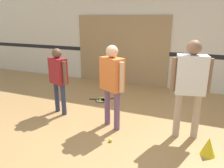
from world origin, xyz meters
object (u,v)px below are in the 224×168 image
object	(u,v)px
person_student_left	(58,74)
person_student_right	(191,80)
person_instructor	(112,78)
training_cone	(208,147)
racket_second_spare	(102,100)
tennis_ball_by_spare_racket	(100,100)
racket_spare_on_floor	(102,99)
tennis_ball_near_instructor	(111,140)

from	to	relation	value
person_student_left	person_student_right	size ratio (longest dim) A/B	0.84
person_instructor	training_cone	bearing A→B (deg)	18.89
racket_second_spare	tennis_ball_by_spare_racket	world-z (taller)	tennis_ball_by_spare_racket
racket_spare_on_floor	tennis_ball_near_instructor	xyz separation A→B (m)	(0.98, -1.75, 0.02)
racket_second_spare	tennis_ball_near_instructor	size ratio (longest dim) A/B	7.54
person_instructor	racket_second_spare	bearing A→B (deg)	151.74
person_student_left	training_cone	world-z (taller)	person_student_left
tennis_ball_by_spare_racket	person_instructor	bearing A→B (deg)	-55.07
person_student_left	tennis_ball_near_instructor	xyz separation A→B (m)	(1.49, -0.68, -0.86)
tennis_ball_by_spare_racket	training_cone	xyz separation A→B (m)	(2.51, -1.41, 0.12)
training_cone	tennis_ball_near_instructor	bearing A→B (deg)	-171.62
racket_spare_on_floor	racket_second_spare	world-z (taller)	same
person_student_left	training_cone	bearing A→B (deg)	13.16
person_instructor	training_cone	distance (m)	1.93
person_student_left	person_student_right	bearing A→B (deg)	21.42
tennis_ball_near_instructor	person_instructor	bearing A→B (deg)	109.66
person_student_left	person_instructor	bearing A→B (deg)	14.51
racket_second_spare	training_cone	size ratio (longest dim) A/B	1.66
person_instructor	person_student_left	xyz separation A→B (m)	(-1.30, 0.16, -0.09)
person_student_right	racket_spare_on_floor	distance (m)	2.61
person_student_right	training_cone	bearing A→B (deg)	118.33
person_student_left	racket_spare_on_floor	bearing A→B (deg)	86.22
person_instructor	racket_second_spare	world-z (taller)	person_instructor
racket_spare_on_floor	racket_second_spare	bearing A→B (deg)	91.22
tennis_ball_near_instructor	person_student_left	bearing A→B (deg)	155.39
person_instructor	racket_spare_on_floor	world-z (taller)	person_instructor
person_instructor	tennis_ball_by_spare_racket	distance (m)	1.67
tennis_ball_near_instructor	tennis_ball_by_spare_racket	size ratio (longest dim) A/B	1.00
racket_second_spare	tennis_ball_by_spare_racket	bearing A→B (deg)	-162.77
tennis_ball_near_instructor	racket_spare_on_floor	bearing A→B (deg)	119.14
person_student_right	tennis_ball_near_instructor	size ratio (longest dim) A/B	25.89
person_instructor	person_student_left	size ratio (longest dim) A/B	1.10
training_cone	person_student_right	bearing A→B (deg)	130.62
racket_second_spare	tennis_ball_near_instructor	distance (m)	1.93
tennis_ball_near_instructor	training_cone	distance (m)	1.56
person_student_right	tennis_ball_near_instructor	world-z (taller)	person_student_right
racket_spare_on_floor	training_cone	size ratio (longest dim) A/B	1.73
person_instructor	person_student_right	distance (m)	1.35
racket_second_spare	tennis_ball_by_spare_racket	size ratio (longest dim) A/B	7.54
racket_second_spare	person_instructor	bearing A→B (deg)	-106.70
racket_spare_on_floor	tennis_ball_by_spare_racket	xyz separation A→B (m)	(0.01, -0.11, 0.02)
person_instructor	racket_second_spare	distance (m)	1.70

